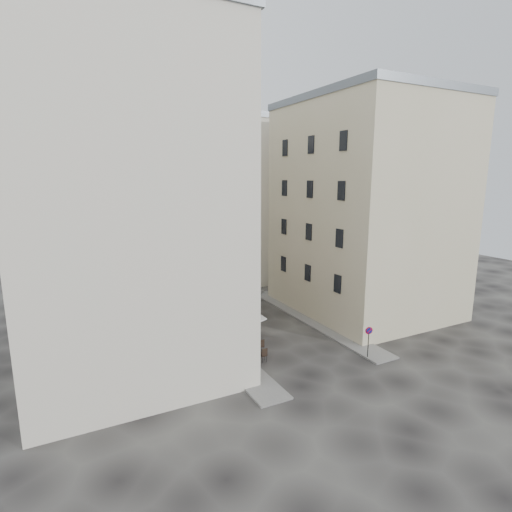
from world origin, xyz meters
TOP-DOWN VIEW (x-y plane):
  - ground at (0.00, 0.00)m, footprint 90.00×90.00m
  - sidewalk_left at (-4.50, 4.00)m, footprint 2.00×22.00m
  - sidewalk_right at (4.50, 3.00)m, footprint 2.00×18.00m
  - building_left at (-10.50, 3.00)m, footprint 12.20×16.20m
  - building_right at (10.50, 3.50)m, footprint 12.20×14.20m
  - building_back at (-1.00, 19.00)m, footprint 18.20×10.20m
  - cafe_storefront at (-4.32, 1.00)m, footprint 1.74×7.30m
  - stone_steps at (0.00, 12.57)m, footprint 9.00×3.15m
  - bollard_near at (-3.25, -1.00)m, footprint 0.12×0.12m
  - bollard_mid at (-3.25, 2.50)m, footprint 0.12×0.12m
  - bollard_far at (-3.25, 6.00)m, footprint 0.12×0.12m
  - no_parking_sign at (3.61, -5.01)m, footprint 0.50×0.19m
  - bistro_table_a at (-3.32, -2.20)m, footprint 1.35×0.63m
  - bistro_table_b at (-2.79, -0.82)m, footprint 1.34×0.63m
  - bistro_table_c at (-2.79, 2.06)m, footprint 1.17×0.55m
  - bistro_table_d at (-2.69, 2.30)m, footprint 1.35×0.63m
  - bistro_table_e at (-3.22, 4.91)m, footprint 1.13×0.53m
  - pedestrian at (-1.99, 0.74)m, footprint 0.84×0.72m

SIDE VIEW (x-z plane):
  - ground at x=0.00m, z-range 0.00..0.00m
  - sidewalk_left at x=-4.50m, z-range 0.00..0.12m
  - sidewalk_right at x=4.50m, z-range 0.00..0.12m
  - stone_steps at x=0.00m, z-range 0.00..0.80m
  - bistro_table_e at x=-3.22m, z-range 0.01..0.80m
  - bistro_table_c at x=-2.79m, z-range 0.01..0.83m
  - bistro_table_b at x=-2.79m, z-range 0.01..0.95m
  - bistro_table_a at x=-3.32m, z-range 0.01..0.96m
  - bistro_table_d at x=-2.69m, z-range 0.01..0.96m
  - bollard_near at x=-3.25m, z-range 0.04..1.02m
  - bollard_mid at x=-3.25m, z-range 0.04..1.02m
  - bollard_far at x=-3.25m, z-range 0.04..1.02m
  - pedestrian at x=-1.99m, z-range 0.00..1.95m
  - no_parking_sign at x=3.61m, z-range 0.47..2.73m
  - cafe_storefront at x=-4.32m, z-range 0.13..3.63m
  - building_right at x=10.50m, z-range 0.01..18.61m
  - building_back at x=-1.00m, z-range 0.01..18.61m
  - building_left at x=-10.50m, z-range 0.01..20.61m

